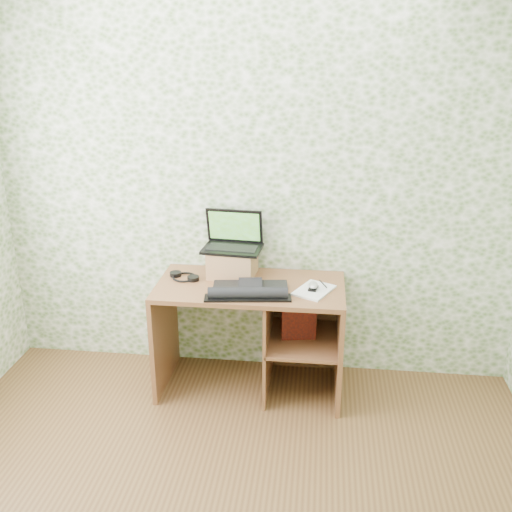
# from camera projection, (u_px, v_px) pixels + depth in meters

# --- Properties ---
(wall_back) EXTENTS (3.50, 0.00, 3.50)m
(wall_back) POSITION_uv_depth(u_px,v_px,m) (256.00, 189.00, 3.73)
(wall_back) COLOR white
(wall_back) RESTS_ON ground
(desk) EXTENTS (1.20, 0.60, 0.75)m
(desk) POSITION_uv_depth(u_px,v_px,m) (263.00, 321.00, 3.75)
(desk) COLOR brown
(desk) RESTS_ON floor
(riser) EXTENTS (0.32, 0.27, 0.18)m
(riser) POSITION_uv_depth(u_px,v_px,m) (232.00, 263.00, 3.76)
(riser) COLOR #986844
(riser) RESTS_ON desk
(laptop) EXTENTS (0.40, 0.30, 0.25)m
(laptop) POSITION_uv_depth(u_px,v_px,m) (233.00, 239.00, 3.74)
(laptop) COLOR black
(laptop) RESTS_ON riser
(keyboard) EXTENTS (0.53, 0.32, 0.07)m
(keyboard) POSITION_uv_depth(u_px,v_px,m) (249.00, 290.00, 3.50)
(keyboard) COLOR black
(keyboard) RESTS_ON desk
(headphones) EXTENTS (0.21, 0.21, 0.03)m
(headphones) POSITION_uv_depth(u_px,v_px,m) (184.00, 277.00, 3.74)
(headphones) COLOR black
(headphones) RESTS_ON desk
(notepad) EXTENTS (0.28, 0.32, 0.01)m
(notepad) POSITION_uv_depth(u_px,v_px,m) (314.00, 290.00, 3.54)
(notepad) COLOR silver
(notepad) RESTS_ON desk
(mouse) EXTENTS (0.08, 0.10, 0.03)m
(mouse) POSITION_uv_depth(u_px,v_px,m) (313.00, 287.00, 3.54)
(mouse) COLOR silver
(mouse) RESTS_ON notepad
(pen) EXTENTS (0.05, 0.12, 0.01)m
(pen) POSITION_uv_depth(u_px,v_px,m) (323.00, 284.00, 3.61)
(pen) COLOR black
(pen) RESTS_ON notepad
(red_box) EXTENTS (0.23, 0.11, 0.27)m
(red_box) POSITION_uv_depth(u_px,v_px,m) (299.00, 319.00, 3.68)
(red_box) COLOR maroon
(red_box) RESTS_ON desk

